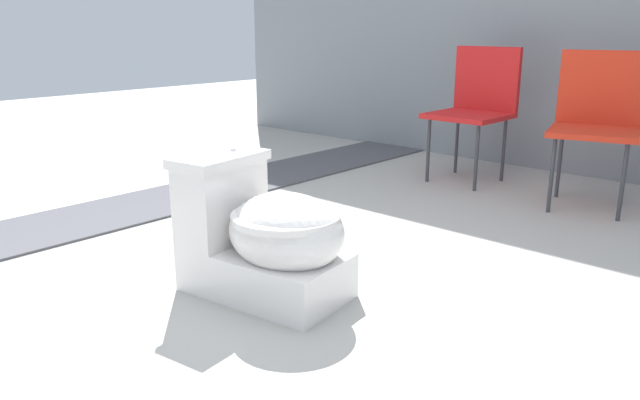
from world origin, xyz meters
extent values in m
plane|color=#A8A59E|center=(0.00, 0.00, 0.00)|extent=(14.00, 14.00, 0.00)
cube|color=#4C4C51|center=(-1.33, 0.50, 0.01)|extent=(0.56, 8.00, 0.01)
cube|color=white|center=(0.02, 0.14, 0.09)|extent=(0.64, 0.42, 0.17)
ellipsoid|color=white|center=(0.12, 0.16, 0.26)|extent=(0.49, 0.42, 0.28)
cylinder|color=white|center=(0.12, 0.16, 0.32)|extent=(0.44, 0.44, 0.03)
cube|color=white|center=(-0.19, 0.11, 0.32)|extent=(0.22, 0.36, 0.30)
cube|color=white|center=(-0.19, 0.11, 0.49)|extent=(0.25, 0.39, 0.04)
cylinder|color=silver|center=(-0.20, 0.19, 0.51)|extent=(0.02, 0.02, 0.01)
cube|color=red|center=(-0.31, 2.18, 0.42)|extent=(0.45, 0.45, 0.03)
cube|color=red|center=(-0.31, 2.38, 0.64)|extent=(0.44, 0.04, 0.40)
cylinder|color=#38383D|center=(-0.14, 2.01, 0.20)|extent=(0.02, 0.02, 0.40)
cylinder|color=#38383D|center=(-0.48, 2.01, 0.20)|extent=(0.02, 0.02, 0.40)
cylinder|color=#38383D|center=(-0.14, 2.35, 0.20)|extent=(0.02, 0.02, 0.40)
cylinder|color=#38383D|center=(-0.48, 2.35, 0.20)|extent=(0.02, 0.02, 0.40)
cube|color=red|center=(0.49, 2.08, 0.42)|extent=(0.54, 0.54, 0.03)
cube|color=red|center=(0.43, 2.28, 0.64)|extent=(0.43, 0.15, 0.40)
cylinder|color=#38383D|center=(0.70, 1.96, 0.20)|extent=(0.02, 0.02, 0.40)
cylinder|color=#38383D|center=(0.37, 1.87, 0.20)|extent=(0.02, 0.02, 0.40)
cylinder|color=#38383D|center=(0.61, 2.29, 0.20)|extent=(0.02, 0.02, 0.40)
cylinder|color=#38383D|center=(0.28, 2.20, 0.20)|extent=(0.02, 0.02, 0.40)
camera|label=1|loc=(1.61, -1.31, 0.97)|focal=35.00mm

